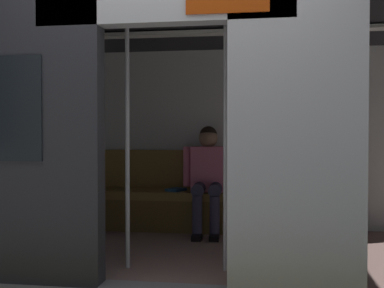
# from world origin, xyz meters

# --- Properties ---
(ground_plane) EXTENTS (60.00, 60.00, 0.00)m
(ground_plane) POSITION_xyz_m (0.00, 0.00, 0.00)
(ground_plane) COLOR gray
(train_car) EXTENTS (6.40, 2.50, 2.18)m
(train_car) POSITION_xyz_m (0.06, -1.08, 1.43)
(train_car) COLOR silver
(train_car) RESTS_ON ground_plane
(bench_seat) EXTENTS (2.94, 0.44, 0.45)m
(bench_seat) POSITION_xyz_m (0.00, -1.99, 0.34)
(bench_seat) COLOR olive
(bench_seat) RESTS_ON ground_plane
(person_seated) EXTENTS (0.55, 0.69, 1.17)m
(person_seated) POSITION_xyz_m (-0.08, -1.94, 0.67)
(person_seated) COLOR pink
(person_seated) RESTS_ON ground_plane
(handbag) EXTENTS (0.26, 0.15, 0.17)m
(handbag) POSITION_xyz_m (-0.56, -2.05, 0.53)
(handbag) COLOR #262D4C
(handbag) RESTS_ON bench_seat
(book) EXTENTS (0.23, 0.26, 0.03)m
(book) POSITION_xyz_m (0.29, -2.01, 0.46)
(book) COLOR #26598C
(book) RESTS_ON bench_seat
(grab_pole_door) EXTENTS (0.04, 0.04, 2.04)m
(grab_pole_door) POSITION_xyz_m (0.40, -0.45, 1.02)
(grab_pole_door) COLOR silver
(grab_pole_door) RESTS_ON ground_plane
(grab_pole_far) EXTENTS (0.04, 0.04, 2.04)m
(grab_pole_far) POSITION_xyz_m (-0.40, -0.49, 1.02)
(grab_pole_far) COLOR silver
(grab_pole_far) RESTS_ON ground_plane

